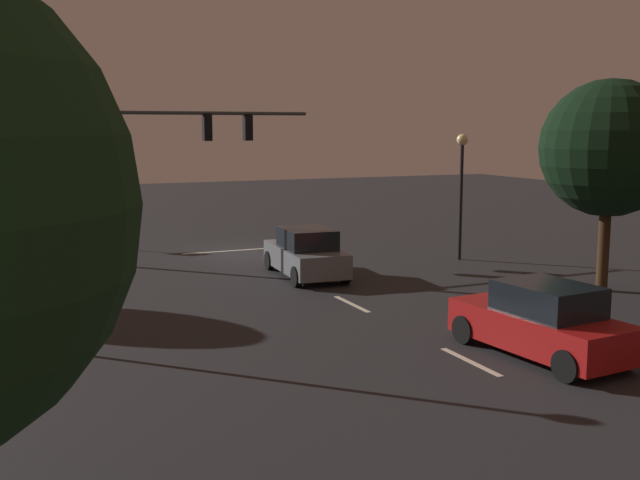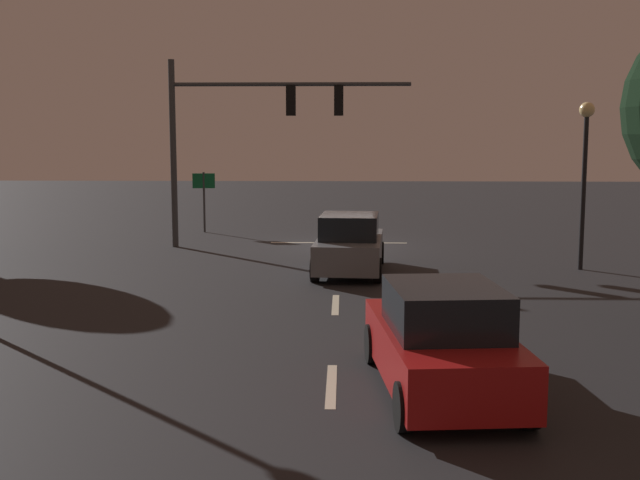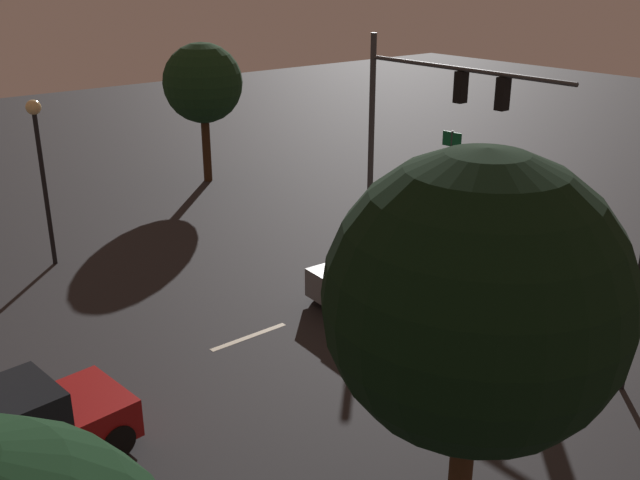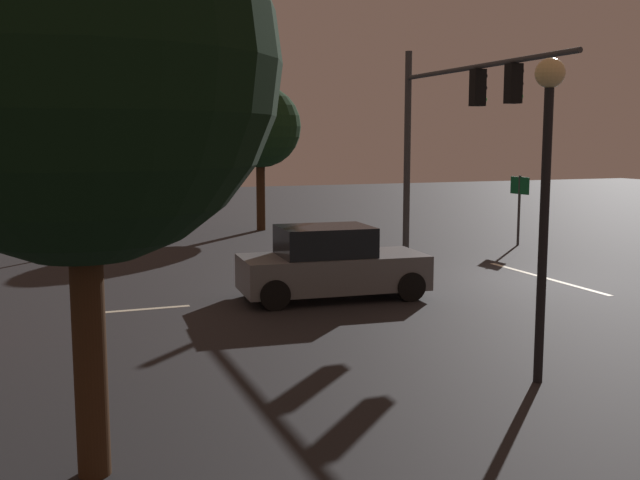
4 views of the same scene
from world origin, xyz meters
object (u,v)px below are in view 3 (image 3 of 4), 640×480
at_px(car_approaching, 385,269).
at_px(street_lamp_right_kerb, 40,152).
at_px(car_distant, 9,439).
at_px(tree_left_near, 475,301).
at_px(route_sign, 451,147).
at_px(tree_right_far, 203,84).
at_px(traffic_signal_assembly, 427,101).

relative_size(car_approaching, street_lamp_right_kerb, 0.87).
bearing_deg(car_approaching, car_distant, 97.14).
bearing_deg(car_distant, tree_left_near, -143.13).
xyz_separation_m(route_sign, tree_right_far, (7.39, 7.21, 2.40)).
height_order(street_lamp_right_kerb, tree_left_near, tree_left_near).
bearing_deg(tree_left_near, route_sign, -48.33).
bearing_deg(route_sign, car_approaching, 122.00).
bearing_deg(traffic_signal_assembly, street_lamp_right_kerb, 67.60).
bearing_deg(car_approaching, traffic_signal_assembly, -56.21).
xyz_separation_m(traffic_signal_assembly, car_distant, (-4.77, 15.78, -3.65)).
height_order(car_approaching, car_distant, same).
relative_size(street_lamp_right_kerb, route_sign, 2.10).
bearing_deg(tree_left_near, car_approaching, -37.30).
bearing_deg(street_lamp_right_kerb, car_approaching, -141.96).
bearing_deg(route_sign, car_distant, 109.75).
bearing_deg(car_approaching, route_sign, -58.00).
height_order(traffic_signal_assembly, tree_right_far, traffic_signal_assembly).
bearing_deg(street_lamp_right_kerb, tree_right_far, -59.45).
distance_m(route_sign, tree_right_far, 10.59).
distance_m(car_approaching, street_lamp_right_kerb, 10.76).
relative_size(car_distant, tree_left_near, 0.68).
bearing_deg(tree_right_far, car_approaching, 170.75).
xyz_separation_m(car_approaching, tree_left_near, (-7.71, 5.87, 3.68)).
height_order(route_sign, tree_left_near, tree_left_near).
height_order(traffic_signal_assembly, street_lamp_right_kerb, traffic_signal_assembly).
bearing_deg(car_distant, route_sign, -70.25).
bearing_deg(street_lamp_right_kerb, tree_left_near, -178.08).
bearing_deg(tree_left_near, car_distant, 36.87).
height_order(street_lamp_right_kerb, route_sign, street_lamp_right_kerb).
distance_m(street_lamp_right_kerb, route_sign, 16.04).
bearing_deg(car_distant, tree_right_far, -41.31).
relative_size(traffic_signal_assembly, car_approaching, 1.87).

